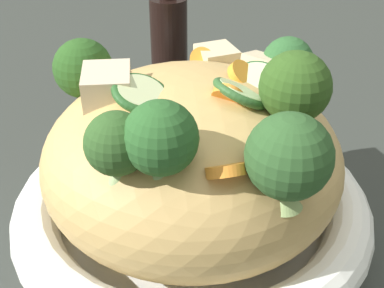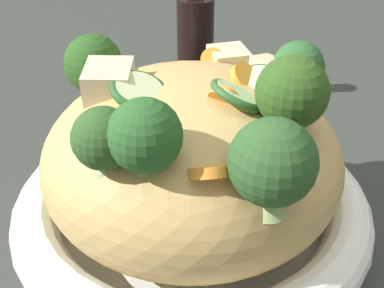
% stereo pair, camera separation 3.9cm
% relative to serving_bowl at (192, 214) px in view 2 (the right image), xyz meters
% --- Properties ---
extents(ground_plane, '(3.00, 3.00, 0.00)m').
position_rel_serving_bowl_xyz_m(ground_plane, '(0.00, 0.00, -0.03)').
color(ground_plane, '#303430').
extents(serving_bowl, '(0.29, 0.29, 0.06)m').
position_rel_serving_bowl_xyz_m(serving_bowl, '(0.00, 0.00, 0.00)').
color(serving_bowl, white).
rests_on(serving_bowl, ground_plane).
extents(noodle_heap, '(0.23, 0.23, 0.13)m').
position_rel_serving_bowl_xyz_m(noodle_heap, '(-0.00, -0.00, 0.06)').
color(noodle_heap, tan).
rests_on(noodle_heap, serving_bowl).
extents(broccoli_florets, '(0.22, 0.25, 0.08)m').
position_rel_serving_bowl_xyz_m(broccoli_florets, '(-0.00, 0.03, 0.11)').
color(broccoli_florets, '#A0BC6F').
rests_on(broccoli_florets, serving_bowl).
extents(carrot_coins, '(0.11, 0.18, 0.04)m').
position_rel_serving_bowl_xyz_m(carrot_coins, '(-0.00, 0.01, 0.11)').
color(carrot_coins, orange).
rests_on(carrot_coins, serving_bowl).
extents(zucchini_slices, '(0.14, 0.08, 0.02)m').
position_rel_serving_bowl_xyz_m(zucchini_slices, '(-0.01, 0.01, 0.12)').
color(zucchini_slices, beige).
rests_on(zucchini_slices, serving_bowl).
extents(chicken_chunks, '(0.17, 0.09, 0.04)m').
position_rel_serving_bowl_xyz_m(chicken_chunks, '(-0.01, -0.04, 0.11)').
color(chicken_chunks, beige).
rests_on(chicken_chunks, serving_bowl).
extents(soy_sauce_bottle, '(0.05, 0.05, 0.17)m').
position_rel_serving_bowl_xyz_m(soy_sauce_bottle, '(-0.09, -0.26, 0.04)').
color(soy_sauce_bottle, black).
rests_on(soy_sauce_bottle, ground_plane).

